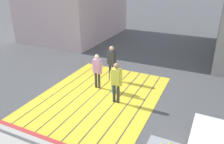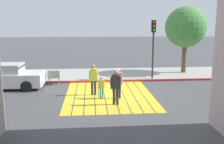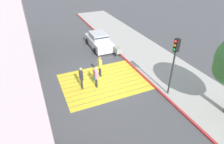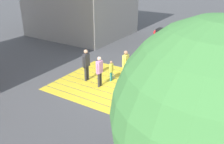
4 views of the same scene
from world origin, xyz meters
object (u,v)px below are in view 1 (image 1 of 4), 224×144
at_px(pedestrian_adult_trailing, 116,80).
at_px(pedestrian_child_with_racket, 114,80).
at_px(pedestrian_adult_lead, 112,61).
at_px(pedestrian_adult_side, 97,69).

distance_m(pedestrian_adult_trailing, pedestrian_child_with_racket, 0.86).
distance_m(pedestrian_adult_lead, pedestrian_child_with_racket, 1.42).
height_order(pedestrian_adult_lead, pedestrian_adult_side, pedestrian_adult_lead).
bearing_deg(pedestrian_adult_trailing, pedestrian_child_with_racket, 31.84).
xyz_separation_m(pedestrian_adult_lead, pedestrian_child_with_racket, (-1.19, -0.67, -0.39)).
relative_size(pedestrian_adult_lead, pedestrian_adult_trailing, 1.02).
bearing_deg(pedestrian_adult_lead, pedestrian_adult_side, 167.20).
bearing_deg(pedestrian_adult_side, pedestrian_child_with_racket, -98.82).
distance_m(pedestrian_adult_lead, pedestrian_adult_side, 1.08).
bearing_deg(pedestrian_adult_lead, pedestrian_adult_trailing, -149.66).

